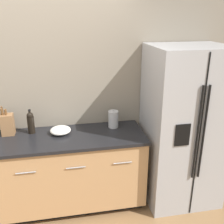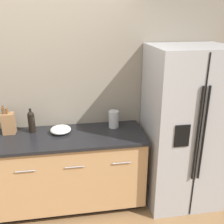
{
  "view_description": "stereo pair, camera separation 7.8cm",
  "coord_description": "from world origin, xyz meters",
  "px_view_note": "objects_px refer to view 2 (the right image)",
  "views": [
    {
      "loc": [
        0.42,
        -1.83,
        2.21
      ],
      "look_at": [
        0.93,
        0.85,
        1.18
      ],
      "focal_mm": 42.0,
      "sensor_mm": 36.0,
      "label": 1
    },
    {
      "loc": [
        0.5,
        -1.84,
        2.21
      ],
      "look_at": [
        0.93,
        0.85,
        1.18
      ],
      "focal_mm": 42.0,
      "sensor_mm": 36.0,
      "label": 2
    }
  ],
  "objects_px": {
    "mixing_bowl": "(61,130)",
    "steel_canister": "(114,119)",
    "refrigerator": "(184,128)",
    "knife_block": "(8,123)",
    "wine_bottle": "(31,121)"
  },
  "relations": [
    {
      "from": "steel_canister",
      "to": "refrigerator",
      "type": "bearing_deg",
      "value": -14.54
    },
    {
      "from": "knife_block",
      "to": "steel_canister",
      "type": "distance_m",
      "value": 1.2
    },
    {
      "from": "steel_canister",
      "to": "mixing_bowl",
      "type": "xyz_separation_m",
      "value": [
        -0.62,
        -0.07,
        -0.06
      ]
    },
    {
      "from": "refrigerator",
      "to": "wine_bottle",
      "type": "xyz_separation_m",
      "value": [
        -1.75,
        0.22,
        0.11
      ]
    },
    {
      "from": "wine_bottle",
      "to": "steel_canister",
      "type": "distance_m",
      "value": 0.95
    },
    {
      "from": "knife_block",
      "to": "steel_canister",
      "type": "height_order",
      "value": "knife_block"
    },
    {
      "from": "knife_block",
      "to": "refrigerator",
      "type": "bearing_deg",
      "value": -6.5
    },
    {
      "from": "steel_canister",
      "to": "mixing_bowl",
      "type": "bearing_deg",
      "value": -173.91
    },
    {
      "from": "steel_canister",
      "to": "mixing_bowl",
      "type": "height_order",
      "value": "steel_canister"
    },
    {
      "from": "refrigerator",
      "to": "steel_canister",
      "type": "distance_m",
      "value": 0.83
    },
    {
      "from": "refrigerator",
      "to": "mixing_bowl",
      "type": "height_order",
      "value": "refrigerator"
    },
    {
      "from": "mixing_bowl",
      "to": "steel_canister",
      "type": "bearing_deg",
      "value": 6.09
    },
    {
      "from": "refrigerator",
      "to": "steel_canister",
      "type": "relative_size",
      "value": 8.65
    },
    {
      "from": "refrigerator",
      "to": "mixing_bowl",
      "type": "xyz_separation_m",
      "value": [
        -1.42,
        0.14,
        0.02
      ]
    },
    {
      "from": "refrigerator",
      "to": "mixing_bowl",
      "type": "relative_size",
      "value": 8.11
    }
  ]
}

